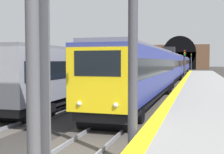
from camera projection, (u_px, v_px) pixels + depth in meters
The scene contains 7 objects.
platform_right_edge_strip at pixel (148, 131), 8.50m from camera, with size 112.00×0.50×0.01m, color yellow.
train_main_approaching at pixel (174, 66), 48.67m from camera, with size 77.39×2.92×4.89m.
train_adjacent_platform at pixel (131, 67), 40.93m from camera, with size 58.24×2.87×3.88m.
railway_signal_near at pixel (33, 26), 3.43m from camera, with size 0.39×0.38×5.75m.
railway_signal_mid at pixel (185, 62), 44.20m from camera, with size 0.39×0.38×4.71m.
railway_signal_far at pixel (191, 60), 91.25m from camera, with size 0.39×0.38×5.49m.
tunnel_portal at pixel (180, 57), 107.70m from camera, with size 3.08×20.53×11.96m.
Camera 1 is at (-8.36, -3.67, 3.05)m, focal length 47.89 mm.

